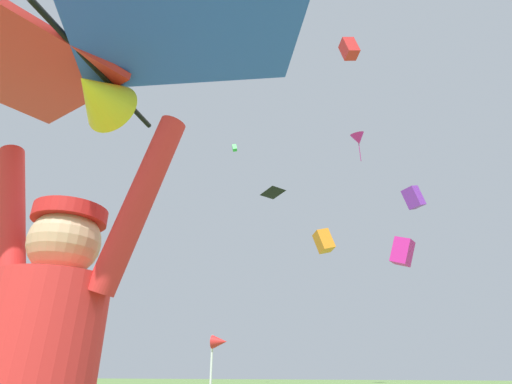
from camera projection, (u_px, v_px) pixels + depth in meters
name	position (u px, v px, depth m)	size (l,w,h in m)	color
held_stunt_kite	(90.00, 50.00, 1.54)	(2.03, 1.07, 0.42)	black
distant_kite_magenta_overhead_distant	(402.00, 252.00, 17.75)	(1.31, 1.08, 1.38)	#DB2393
distant_kite_red_mid_left	(349.00, 49.00, 21.64)	(1.18, 0.98, 1.34)	red
distant_kite_orange_high_right	(324.00, 241.00, 24.48)	(1.49, 1.15, 1.62)	orange
distant_kite_purple_high_left	(413.00, 198.00, 20.03)	(1.20, 1.14, 1.30)	purple
distant_kite_green_far_center	(235.00, 148.00, 38.82)	(0.66, 0.64, 0.80)	green
distant_kite_black_low_left	(273.00, 192.00, 15.11)	(0.90, 0.91, 0.27)	black
distant_kite_magenta_low_right	(358.00, 139.00, 36.91)	(1.98, 2.13, 3.25)	#DB2393
marker_flag	(218.00, 348.00, 6.94)	(0.30, 0.24, 1.71)	silver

